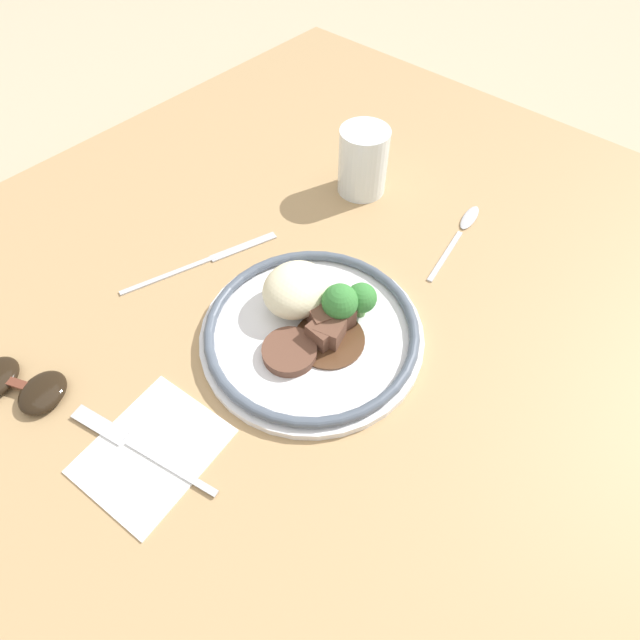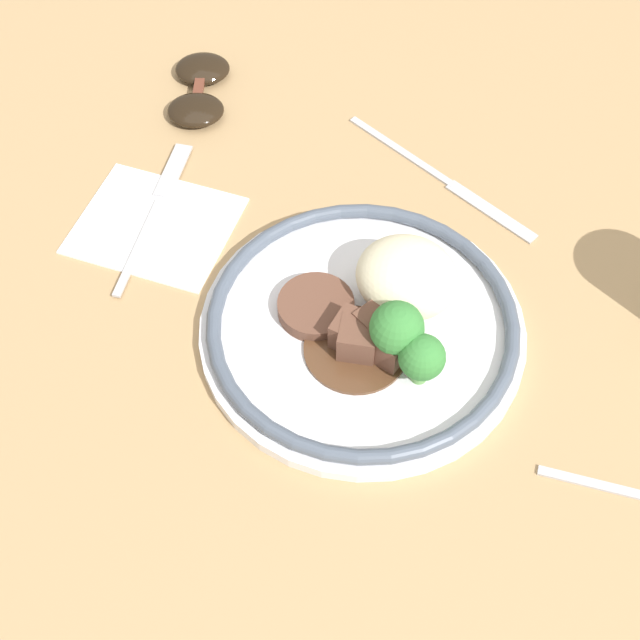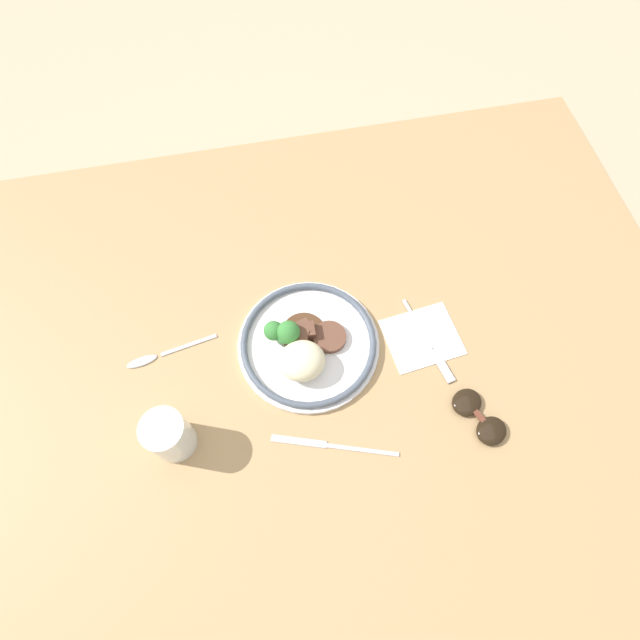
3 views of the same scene
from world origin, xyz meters
name	(u,v)px [view 3 (image 3 of 3)]	position (x,y,z in m)	size (l,w,h in m)	color
ground_plane	(336,358)	(0.00, 0.00, 0.00)	(8.00, 8.00, 0.00)	tan
dining_table	(336,354)	(0.00, 0.00, 0.02)	(1.34, 1.07, 0.05)	tan
napkin	(422,337)	(-0.16, 0.01, 0.05)	(0.14, 0.13, 0.00)	white
plate	(305,345)	(0.06, -0.01, 0.07)	(0.26, 0.26, 0.07)	white
juice_glass	(170,436)	(0.30, 0.11, 0.09)	(0.07, 0.07, 0.10)	#F4AD19
fork	(432,348)	(-0.17, 0.03, 0.05)	(0.05, 0.18, 0.00)	#B7B7BC
knife	(330,445)	(0.05, 0.17, 0.05)	(0.21, 0.08, 0.00)	#B7B7BC
spoon	(154,357)	(0.33, -0.05, 0.05)	(0.17, 0.04, 0.01)	#B7B7BC
sunglasses	(479,416)	(-0.21, 0.17, 0.06)	(0.09, 0.12, 0.02)	black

